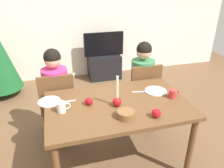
% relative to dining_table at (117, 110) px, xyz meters
% --- Properties ---
extents(ground_plane, '(7.68, 7.68, 0.00)m').
position_rel_dining_table_xyz_m(ground_plane, '(0.00, 0.00, -0.67)').
color(ground_plane, brown).
extents(back_wall, '(6.40, 0.10, 2.60)m').
position_rel_dining_table_xyz_m(back_wall, '(0.00, 2.60, 0.63)').
color(back_wall, silver).
rests_on(back_wall, ground).
extents(dining_table, '(1.40, 0.90, 0.75)m').
position_rel_dining_table_xyz_m(dining_table, '(0.00, 0.00, 0.00)').
color(dining_table, brown).
rests_on(dining_table, ground).
extents(chair_left, '(0.40, 0.40, 0.90)m').
position_rel_dining_table_xyz_m(chair_left, '(-0.57, 0.61, -0.15)').
color(chair_left, brown).
rests_on(chair_left, ground).
extents(chair_right, '(0.40, 0.40, 0.90)m').
position_rel_dining_table_xyz_m(chair_right, '(0.54, 0.61, -0.15)').
color(chair_right, brown).
rests_on(chair_right, ground).
extents(person_left_child, '(0.30, 0.30, 1.17)m').
position_rel_dining_table_xyz_m(person_left_child, '(-0.57, 0.64, -0.10)').
color(person_left_child, '#33384C').
rests_on(person_left_child, ground).
extents(person_right_child, '(0.30, 0.30, 1.17)m').
position_rel_dining_table_xyz_m(person_right_child, '(0.54, 0.64, -0.10)').
color(person_right_child, '#33384C').
rests_on(person_right_child, ground).
extents(tv_stand, '(0.64, 0.40, 0.48)m').
position_rel_dining_table_xyz_m(tv_stand, '(0.42, 2.30, -0.43)').
color(tv_stand, black).
rests_on(tv_stand, ground).
extents(tv, '(0.79, 0.05, 0.46)m').
position_rel_dining_table_xyz_m(tv, '(0.42, 2.30, 0.04)').
color(tv, black).
rests_on(tv, tv_stand).
extents(candle_centerpiece, '(0.09, 0.09, 0.31)m').
position_rel_dining_table_xyz_m(candle_centerpiece, '(-0.02, -0.04, 0.15)').
color(candle_centerpiece, red).
rests_on(candle_centerpiece, dining_table).
extents(plate_left, '(0.22, 0.22, 0.01)m').
position_rel_dining_table_xyz_m(plate_left, '(-0.65, 0.21, 0.09)').
color(plate_left, white).
rests_on(plate_left, dining_table).
extents(plate_right, '(0.24, 0.24, 0.01)m').
position_rel_dining_table_xyz_m(plate_right, '(0.48, 0.13, 0.09)').
color(plate_right, white).
rests_on(plate_right, dining_table).
extents(mug_left, '(0.13, 0.08, 0.10)m').
position_rel_dining_table_xyz_m(mug_left, '(-0.54, -0.01, 0.13)').
color(mug_left, silver).
rests_on(mug_left, dining_table).
extents(mug_right, '(0.12, 0.08, 0.09)m').
position_rel_dining_table_xyz_m(mug_right, '(0.58, -0.04, 0.13)').
color(mug_right, '#B72D2D').
rests_on(mug_right, dining_table).
extents(fork_left, '(0.18, 0.02, 0.01)m').
position_rel_dining_table_xyz_m(fork_left, '(-0.48, 0.16, 0.09)').
color(fork_left, silver).
rests_on(fork_left, dining_table).
extents(fork_right, '(0.18, 0.04, 0.01)m').
position_rel_dining_table_xyz_m(fork_right, '(0.31, 0.16, 0.09)').
color(fork_right, silver).
rests_on(fork_right, dining_table).
extents(bowl_walnuts, '(0.16, 0.16, 0.06)m').
position_rel_dining_table_xyz_m(bowl_walnuts, '(-0.00, -0.25, 0.12)').
color(bowl_walnuts, brown).
rests_on(bowl_walnuts, dining_table).
extents(apple_near_candle, '(0.08, 0.08, 0.08)m').
position_rel_dining_table_xyz_m(apple_near_candle, '(-0.28, 0.05, 0.12)').
color(apple_near_candle, '#B01019').
rests_on(apple_near_candle, dining_table).
extents(apple_by_left_plate, '(0.08, 0.08, 0.08)m').
position_rel_dining_table_xyz_m(apple_by_left_plate, '(0.26, -0.32, 0.13)').
color(apple_by_left_plate, red).
rests_on(apple_by_left_plate, dining_table).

